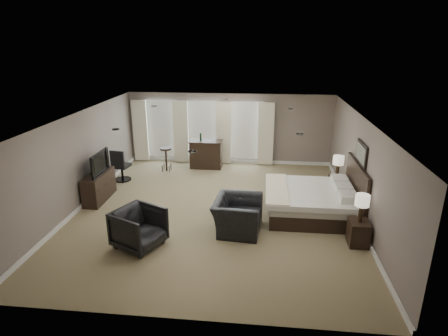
# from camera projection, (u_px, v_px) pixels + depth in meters

# --- Properties ---
(room) EXTENTS (7.60, 8.60, 2.64)m
(room) POSITION_uv_depth(u_px,v_px,m) (215.00, 166.00, 9.87)
(room) COLOR #7D704F
(room) RESTS_ON ground
(window_bay) EXTENTS (5.25, 0.20, 2.30)m
(window_bay) POSITION_uv_depth(u_px,v_px,m) (202.00, 132.00, 13.86)
(window_bay) COLOR silver
(window_bay) RESTS_ON room
(bed) EXTENTS (2.29, 2.19, 1.46)m
(bed) POSITION_uv_depth(u_px,v_px,m) (312.00, 189.00, 9.82)
(bed) COLOR silver
(bed) RESTS_ON ground
(nightstand_near) EXTENTS (0.43, 0.53, 0.58)m
(nightstand_near) POSITION_uv_depth(u_px,v_px,m) (358.00, 233.00, 8.51)
(nightstand_near) COLOR black
(nightstand_near) RESTS_ON ground
(nightstand_far) EXTENTS (0.42, 0.52, 0.56)m
(nightstand_far) POSITION_uv_depth(u_px,v_px,m) (336.00, 186.00, 11.24)
(nightstand_far) COLOR black
(nightstand_far) RESTS_ON ground
(lamp_near) EXTENTS (0.32, 0.32, 0.65)m
(lamp_near) POSITION_uv_depth(u_px,v_px,m) (361.00, 208.00, 8.31)
(lamp_near) COLOR beige
(lamp_near) RESTS_ON nightstand_near
(lamp_far) EXTENTS (0.32, 0.32, 0.66)m
(lamp_far) POSITION_uv_depth(u_px,v_px,m) (338.00, 167.00, 11.04)
(lamp_far) COLOR beige
(lamp_far) RESTS_ON nightstand_far
(wall_art) EXTENTS (0.04, 0.96, 0.56)m
(wall_art) POSITION_uv_depth(u_px,v_px,m) (361.00, 153.00, 9.37)
(wall_art) COLOR slate
(wall_art) RESTS_ON room
(dresser) EXTENTS (0.45, 1.40, 0.81)m
(dresser) POSITION_uv_depth(u_px,v_px,m) (99.00, 186.00, 10.85)
(dresser) COLOR black
(dresser) RESTS_ON ground
(tv) EXTENTS (0.64, 1.11, 0.15)m
(tv) POSITION_uv_depth(u_px,v_px,m) (97.00, 171.00, 10.70)
(tv) COLOR black
(tv) RESTS_ON dresser
(armchair_near) EXTENTS (0.93, 1.33, 1.10)m
(armchair_near) POSITION_uv_depth(u_px,v_px,m) (238.00, 210.00, 9.05)
(armchair_near) COLOR black
(armchair_near) RESTS_ON ground
(armchair_far) EXTENTS (1.23, 1.26, 0.99)m
(armchair_far) POSITION_uv_depth(u_px,v_px,m) (139.00, 226.00, 8.37)
(armchair_far) COLOR black
(armchair_far) RESTS_ON ground
(bar_counter) EXTENTS (1.17, 0.61, 1.02)m
(bar_counter) POSITION_uv_depth(u_px,v_px,m) (206.00, 154.00, 13.53)
(bar_counter) COLOR black
(bar_counter) RESTS_ON ground
(bar_stool_left) EXTENTS (0.43, 0.43, 0.85)m
(bar_stool_left) POSITION_uv_depth(u_px,v_px,m) (166.00, 159.00, 13.23)
(bar_stool_left) COLOR black
(bar_stool_left) RESTS_ON ground
(bar_stool_right) EXTENTS (0.38, 0.38, 0.79)m
(bar_stool_right) POSITION_uv_depth(u_px,v_px,m) (212.00, 157.00, 13.61)
(bar_stool_right) COLOR black
(bar_stool_right) RESTS_ON ground
(desk_chair) EXTENTS (0.62, 0.62, 1.08)m
(desk_chair) POSITION_uv_depth(u_px,v_px,m) (121.00, 165.00, 12.29)
(desk_chair) COLOR black
(desk_chair) RESTS_ON ground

